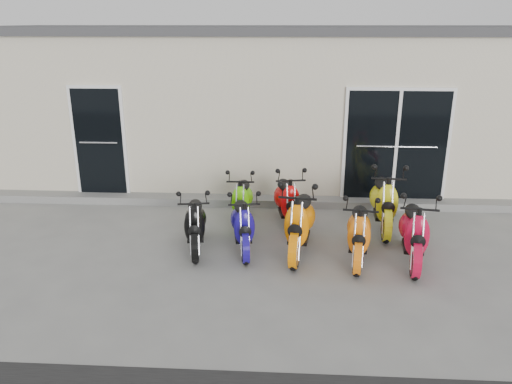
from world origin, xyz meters
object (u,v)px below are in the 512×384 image
Objects in this scene: scooter_back_green at (242,194)px; scooter_back_yellow at (384,194)px; scooter_front_black at (195,217)px; scooter_front_blue at (243,217)px; scooter_front_orange_b at (359,225)px; scooter_front_orange_a at (300,214)px; scooter_back_red at (287,194)px; scooter_front_red at (415,224)px.

scooter_back_yellow reaches higher than scooter_back_green.
scooter_front_black is 1.00× the size of scooter_front_blue.
scooter_front_black is at bearing -157.76° from scooter_back_yellow.
scooter_front_orange_b is at bearing -14.35° from scooter_front_black.
scooter_back_red is (-0.20, 1.12, -0.06)m from scooter_front_orange_a.
scooter_front_black is 0.90× the size of scooter_front_red.
scooter_front_orange_b is at bearing -59.09° from scooter_back_red.
scooter_front_orange_b is (1.78, -0.25, 0.02)m from scooter_front_blue.
scooter_front_orange_a is 1.12× the size of scooter_front_orange_b.
scooter_front_red is at bearing -14.85° from scooter_front_blue.
scooter_back_green is (-1.88, 1.37, -0.03)m from scooter_front_orange_b.
scooter_back_red reaches higher than scooter_back_green.
scooter_front_blue is 0.96× the size of scooter_front_orange_b.
scooter_back_green is 2.48m from scooter_back_yellow.
scooter_back_yellow is (2.47, -0.13, 0.10)m from scooter_back_green.
scooter_front_black is 0.95× the size of scooter_back_red.
scooter_front_orange_a reaches higher than scooter_front_red.
scooter_front_blue is at bearing -152.84° from scooter_back_yellow.
scooter_back_green is 0.94× the size of scooter_back_red.
scooter_front_orange_b is at bearing -16.90° from scooter_front_blue.
scooter_back_yellow is (1.67, -0.08, 0.06)m from scooter_back_red.
scooter_back_yellow is (1.48, 1.04, -0.00)m from scooter_front_orange_a.
scooter_back_green is 0.85× the size of scooter_back_yellow.
scooter_back_yellow is (3.12, 1.00, 0.09)m from scooter_front_black.
scooter_back_green is (0.65, 1.13, -0.00)m from scooter_front_black.
scooter_front_black is 0.86× the size of scooter_back_yellow.
scooter_front_orange_a is at bearing -178.68° from scooter_front_red.
scooter_front_orange_a reaches higher than scooter_back_red.
scooter_front_orange_a reaches higher than scooter_front_black.
scooter_front_red reaches higher than scooter_front_blue.
scooter_front_red is 1.05× the size of scooter_back_red.
scooter_front_blue is at bearing -131.39° from scooter_back_red.
scooter_front_blue is 1.13m from scooter_back_green.
scooter_front_red is 1.28m from scooter_back_yellow.
scooter_front_red reaches higher than scooter_front_black.
scooter_back_yellow is at bearing -11.23° from scooter_back_red.
scooter_back_yellow is (2.37, 0.99, 0.09)m from scooter_front_blue.
scooter_front_black is at bearing -175.61° from scooter_front_red.
scooter_front_black is 2.54m from scooter_front_orange_b.
scooter_front_orange_a is 0.91m from scooter_front_orange_b.
scooter_front_black is 0.96× the size of scooter_front_orange_b.
scooter_front_black is 0.85× the size of scooter_front_orange_a.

